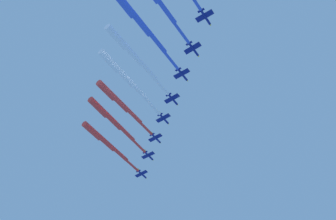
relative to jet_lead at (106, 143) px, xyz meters
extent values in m
cylinder|color=navy|center=(34.93, -8.54, 0.02)|extent=(9.04, 3.26, 1.21)
cone|color=yellow|center=(39.85, -9.71, 0.02)|extent=(1.53, 1.42, 1.15)
cylinder|color=black|center=(30.31, -7.44, 0.02)|extent=(0.79, 1.02, 0.91)
ellipsoid|color=black|center=(36.87, -8.95, 0.49)|extent=(2.04, 1.25, 0.76)
cube|color=navy|center=(34.41, -8.42, -0.03)|extent=(4.56, 8.76, 1.04)
cube|color=yellow|center=(35.29, -4.69, -0.37)|extent=(2.40, 1.22, 0.17)
cube|color=yellow|center=(33.52, -12.14, 0.46)|extent=(2.40, 1.22, 0.17)
cube|color=navy|center=(31.26, -7.67, 0.02)|extent=(1.81, 3.36, 0.44)
cube|color=yellow|center=(31.28, -7.57, 0.97)|extent=(1.44, 0.64, 1.90)
cylinder|color=red|center=(24.03, -5.95, 0.02)|extent=(14.14, 4.78, 1.54)
cylinder|color=red|center=(11.97, -3.39, 0.06)|extent=(14.32, 5.53, 2.31)
cylinder|color=red|center=(0.08, -0.14, 0.01)|extent=(14.50, 6.28, 3.08)
cylinder|color=red|center=(-11.81, 3.14, -0.04)|extent=(14.68, 7.03, 3.85)
cylinder|color=navy|center=(21.07, -18.37, 1.67)|extent=(9.04, 3.09, 1.18)
cone|color=yellow|center=(26.00, -19.46, 1.67)|extent=(1.51, 1.38, 1.13)
cylinder|color=black|center=(16.43, -17.35, 1.67)|extent=(0.78, 1.00, 0.89)
ellipsoid|color=black|center=(23.01, -18.76, 2.13)|extent=(2.03, 1.20, 0.74)
cube|color=navy|center=(20.54, -18.26, 1.62)|extent=(4.44, 8.77, 0.81)
cube|color=yellow|center=(21.36, -14.50, 1.38)|extent=(2.40, 1.18, 0.16)
cube|color=yellow|center=(19.71, -22.00, 2.00)|extent=(2.40, 1.18, 0.16)
cube|color=navy|center=(17.37, -17.56, 1.67)|extent=(1.76, 3.36, 0.36)
cube|color=yellow|center=(17.39, -17.48, 2.62)|extent=(1.43, 0.57, 1.90)
cylinder|color=red|center=(10.09, -15.95, 1.67)|extent=(14.24, 4.54, 1.51)
cylinder|color=red|center=(-2.08, -13.58, 1.69)|extent=(14.40, 5.27, 2.26)
cylinder|color=red|center=(-14.08, -10.51, 1.66)|extent=(14.56, 6.01, 3.02)
cylinder|color=red|center=(-26.09, -7.42, 1.62)|extent=(14.72, 6.74, 3.77)
cylinder|color=navy|center=(7.20, -28.20, 1.31)|extent=(9.02, 3.33, 1.20)
cone|color=yellow|center=(12.10, -29.41, 1.31)|extent=(1.54, 1.42, 1.14)
cylinder|color=black|center=(2.59, -27.05, 1.31)|extent=(0.80, 1.02, 0.90)
ellipsoid|color=black|center=(9.13, -28.63, 1.78)|extent=(2.04, 1.25, 0.75)
cube|color=navy|center=(6.67, -28.07, 1.26)|extent=(4.63, 8.78, 0.92)
cube|color=yellow|center=(7.60, -24.34, 0.97)|extent=(2.40, 1.24, 0.16)
cube|color=yellow|center=(5.75, -31.79, 1.69)|extent=(2.40, 1.24, 0.16)
cube|color=navy|center=(3.53, -27.29, 1.31)|extent=(1.84, 3.37, 0.40)
cube|color=yellow|center=(3.55, -27.20, 2.26)|extent=(1.43, 0.62, 1.90)
cylinder|color=red|center=(-3.21, -25.62, 1.31)|extent=(13.04, 4.62, 1.52)
cylinder|color=red|center=(-14.30, -23.18, 1.34)|extent=(13.22, 5.36, 2.29)
cylinder|color=red|center=(-25.22, -20.05, 1.30)|extent=(13.40, 6.10, 3.05)
cylinder|color=red|center=(-36.13, -16.90, 1.26)|extent=(13.59, 6.84, 3.81)
cylinder|color=navy|center=(-6.67, -38.02, 1.25)|extent=(9.04, 3.24, 1.21)
cone|color=yellow|center=(-1.75, -39.18, 1.25)|extent=(1.53, 1.42, 1.15)
cylinder|color=black|center=(-11.29, -36.93, 1.25)|extent=(0.79, 1.02, 0.91)
ellipsoid|color=black|center=(-4.73, -38.43, 1.71)|extent=(2.04, 1.24, 0.76)
cube|color=navy|center=(-7.19, -37.91, 1.20)|extent=(4.55, 8.76, 1.03)
cube|color=yellow|center=(-6.32, -34.17, 0.86)|extent=(2.40, 1.22, 0.17)
cube|color=yellow|center=(-8.07, -41.62, 1.68)|extent=(2.40, 1.22, 0.17)
cube|color=navy|center=(-10.35, -37.16, 1.25)|extent=(1.80, 3.36, 0.44)
cube|color=yellow|center=(-10.32, -37.06, 2.19)|extent=(1.44, 0.63, 1.90)
cylinder|color=white|center=(-17.53, -35.47, 1.25)|extent=(14.03, 4.72, 1.54)
cylinder|color=white|center=(-29.49, -32.95, 1.28)|extent=(14.21, 5.47, 2.31)
cylinder|color=white|center=(-41.29, -29.75, 1.23)|extent=(14.38, 6.22, 3.08)
cylinder|color=white|center=(-53.09, -26.53, 1.19)|extent=(14.56, 6.97, 3.85)
cylinder|color=navy|center=(-20.53, -47.85, -0.47)|extent=(9.02, 3.33, 1.20)
cone|color=yellow|center=(-15.63, -49.07, -0.47)|extent=(1.54, 1.42, 1.14)
cylinder|color=black|center=(-25.14, -46.70, -0.47)|extent=(0.80, 1.01, 0.90)
ellipsoid|color=black|center=(-18.60, -48.29, 0.00)|extent=(2.04, 1.25, 0.75)
cube|color=navy|center=(-21.06, -47.72, -0.52)|extent=(4.64, 8.78, 0.90)
cube|color=yellow|center=(-20.13, -44.00, -0.80)|extent=(2.40, 1.24, 0.16)
cube|color=yellow|center=(-21.98, -51.44, -0.10)|extent=(2.40, 1.24, 0.16)
cube|color=navy|center=(-24.20, -46.94, -0.47)|extent=(1.84, 3.37, 0.39)
cube|color=yellow|center=(-24.18, -46.85, 0.48)|extent=(1.43, 0.62, 1.90)
cylinder|color=white|center=(-31.23, -45.19, -0.47)|extent=(13.70, 4.80, 1.52)
cylinder|color=white|center=(-42.90, -42.59, -0.44)|extent=(13.88, 5.53, 2.28)
cylinder|color=white|center=(-54.39, -39.30, -0.48)|extent=(14.07, 6.27, 3.04)
cylinder|color=white|center=(-65.88, -35.99, -0.52)|extent=(14.25, 7.01, 3.80)
cylinder|color=navy|center=(-34.40, -57.68, 0.08)|extent=(9.02, 3.26, 1.16)
cone|color=yellow|center=(-29.50, -58.87, 0.08)|extent=(1.52, 1.38, 1.10)
cylinder|color=black|center=(-39.02, -56.55, 0.08)|extent=(0.79, 0.99, 0.87)
ellipsoid|color=black|center=(-32.47, -58.12, 0.54)|extent=(2.03, 1.23, 0.72)
cube|color=navy|center=(-34.93, -57.55, 0.03)|extent=(4.61, 8.79, 0.63)
cube|color=yellow|center=(-34.02, -53.81, -0.13)|extent=(2.40, 1.23, 0.14)
cube|color=yellow|center=(-35.84, -61.28, 0.32)|extent=(2.40, 1.23, 0.14)
cube|color=navy|center=(-38.07, -56.78, 0.08)|extent=(1.83, 3.37, 0.29)
cube|color=yellow|center=(-38.06, -56.73, 1.02)|extent=(1.41, 0.56, 1.90)
cylinder|color=blue|center=(-45.17, -55.05, 0.08)|extent=(13.83, 4.72, 1.48)
cylinder|color=blue|center=(-56.97, -52.48, 0.09)|extent=(14.01, 5.44, 2.22)
cylinder|color=blue|center=(-68.59, -49.22, 0.07)|extent=(14.18, 6.16, 2.96)
cylinder|color=blue|center=(-80.22, -45.94, 0.04)|extent=(14.36, 6.88, 3.70)
cylinder|color=navy|center=(-48.27, -67.51, -0.99)|extent=(9.03, 3.28, 1.21)
cone|color=yellow|center=(-43.36, -68.68, -0.99)|extent=(1.53, 1.42, 1.15)
cylinder|color=black|center=(-52.89, -66.40, -0.99)|extent=(0.80, 1.03, 0.91)
ellipsoid|color=black|center=(-46.33, -67.92, -0.52)|extent=(2.04, 1.25, 0.76)
cube|color=navy|center=(-48.80, -67.38, -1.04)|extent=(4.58, 8.76, 1.06)
cube|color=yellow|center=(-47.90, -63.66, -1.39)|extent=(2.40, 1.22, 0.18)
cube|color=yellow|center=(-49.69, -71.10, -0.55)|extent=(2.40, 1.22, 0.18)
cube|color=navy|center=(-51.94, -66.62, -0.99)|extent=(1.82, 3.36, 0.45)
cube|color=yellow|center=(-51.92, -66.52, -0.04)|extent=(1.44, 0.65, 1.90)
cylinder|color=blue|center=(-59.35, -64.84, -0.99)|extent=(14.56, 4.91, 1.54)
cylinder|color=blue|center=(-71.77, -62.16, -0.95)|extent=(14.75, 5.66, 2.32)
cylinder|color=navy|center=(-62.14, -77.33, 0.66)|extent=(9.03, 3.15, 1.16)
cone|color=yellow|center=(-57.21, -78.47, 0.66)|extent=(1.51, 1.37, 1.10)
cylinder|color=black|center=(-66.76, -76.27, 0.66)|extent=(0.78, 0.98, 0.87)
ellipsoid|color=black|center=(-60.20, -77.75, 1.13)|extent=(2.03, 1.20, 0.72)
cube|color=navy|center=(-62.66, -77.21, 0.61)|extent=(4.52, 8.79, 0.63)
cube|color=yellow|center=(-61.80, -73.46, 0.46)|extent=(2.40, 1.20, 0.14)
cube|color=yellow|center=(-63.53, -80.96, 0.91)|extent=(2.40, 1.20, 0.14)
cube|color=navy|center=(-65.82, -76.48, 0.66)|extent=(1.79, 3.37, 0.29)
cube|color=yellow|center=(-65.81, -76.43, 1.61)|extent=(1.42, 0.54, 1.90)
camera|label=1|loc=(-164.01, -95.18, -163.29)|focal=45.33mm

